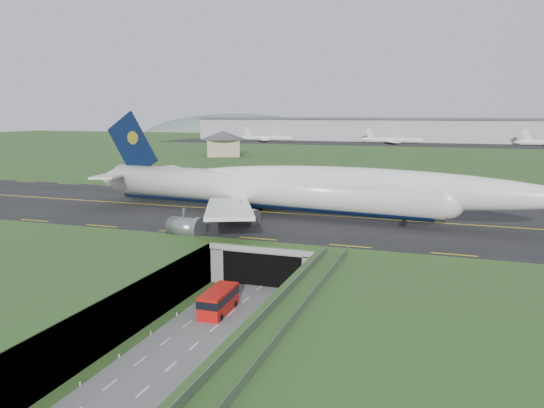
% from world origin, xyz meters
% --- Properties ---
extents(ground, '(900.00, 900.00, 0.00)m').
position_xyz_m(ground, '(0.00, 0.00, 0.00)').
color(ground, '#2E5020').
rests_on(ground, ground).
extents(airfield_deck, '(800.00, 800.00, 6.00)m').
position_xyz_m(airfield_deck, '(0.00, 0.00, 3.00)').
color(airfield_deck, gray).
rests_on(airfield_deck, ground).
extents(trench_road, '(12.00, 75.00, 0.20)m').
position_xyz_m(trench_road, '(0.00, -7.50, 0.10)').
color(trench_road, slate).
rests_on(trench_road, ground).
extents(taxiway, '(800.00, 44.00, 0.18)m').
position_xyz_m(taxiway, '(0.00, 33.00, 6.09)').
color(taxiway, black).
rests_on(taxiway, airfield_deck).
extents(tunnel_portal, '(17.00, 22.30, 6.00)m').
position_xyz_m(tunnel_portal, '(0.00, 16.71, 3.33)').
color(tunnel_portal, gray).
rests_on(tunnel_portal, ground).
extents(guideway, '(3.00, 53.00, 7.05)m').
position_xyz_m(guideway, '(11.00, -19.11, 5.32)').
color(guideway, '#A8A8A3').
rests_on(guideway, ground).
extents(jumbo_jet, '(92.21, 59.46, 19.78)m').
position_xyz_m(jumbo_jet, '(-1.89, 30.05, 11.32)').
color(jumbo_jet, white).
rests_on(jumbo_jet, ground).
extents(shuttle_tram, '(3.07, 7.46, 3.01)m').
position_xyz_m(shuttle_tram, '(-1.60, -3.22, 1.66)').
color(shuttle_tram, red).
rests_on(shuttle_tram, ground).
extents(service_building, '(26.85, 26.85, 11.05)m').
position_xyz_m(service_building, '(-70.85, 153.00, 12.55)').
color(service_building, '#C2AA8C').
rests_on(service_building, ground).
extents(cargo_terminal, '(320.00, 67.00, 15.60)m').
position_xyz_m(cargo_terminal, '(-0.09, 299.41, 13.96)').
color(cargo_terminal, '#B2B2B2').
rests_on(cargo_terminal, ground).
extents(distant_hills, '(700.00, 91.00, 60.00)m').
position_xyz_m(distant_hills, '(64.38, 430.00, -4.00)').
color(distant_hills, slate).
rests_on(distant_hills, ground).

